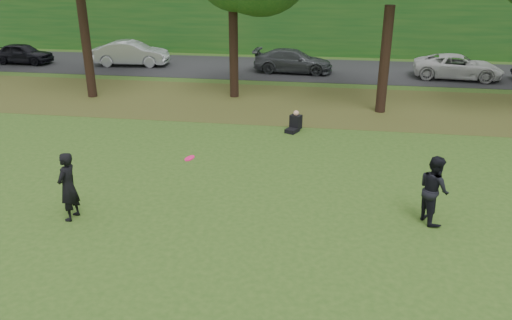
{
  "coord_description": "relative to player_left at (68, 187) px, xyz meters",
  "views": [
    {
      "loc": [
        1.8,
        -9.95,
        6.43
      ],
      "look_at": [
        -0.14,
        2.54,
        1.3
      ],
      "focal_mm": 35.0,
      "sensor_mm": 36.0,
      "label": 1
    }
  ],
  "objects": [
    {
      "name": "frisbee",
      "position": [
        3.17,
        0.47,
        0.8
      ],
      "size": [
        0.33,
        0.35,
        0.15
      ],
      "color": "#FF1569",
      "rests_on": "ground"
    },
    {
      "name": "player_right",
      "position": [
        9.37,
        1.33,
        -0.02
      ],
      "size": [
        0.96,
        1.07,
        1.82
      ],
      "primitive_type": "imported",
      "rotation": [
        0.0,
        0.0,
        1.93
      ],
      "color": "black",
      "rests_on": "ground"
    },
    {
      "name": "leaf_litter",
      "position": [
        4.82,
        12.12,
        -0.93
      ],
      "size": [
        60.0,
        7.0,
        0.01
      ],
      "primitive_type": "cube",
      "color": "#463519",
      "rests_on": "ground"
    },
    {
      "name": "street",
      "position": [
        4.82,
        20.12,
        -0.92
      ],
      "size": [
        70.0,
        7.0,
        0.02
      ],
      "primitive_type": "cube",
      "color": "black",
      "rests_on": "ground"
    },
    {
      "name": "parked_cars",
      "position": [
        5.1,
        19.14,
        -0.2
      ],
      "size": [
        36.51,
        3.13,
        1.54
      ],
      "color": "black",
      "rests_on": "street"
    },
    {
      "name": "far_hedge",
      "position": [
        4.82,
        26.12,
        1.57
      ],
      "size": [
        70.0,
        3.0,
        5.0
      ],
      "primitive_type": "cube",
      "color": "#154918",
      "rests_on": "ground"
    },
    {
      "name": "seated_person",
      "position": [
        5.24,
        8.15,
        -0.62
      ],
      "size": [
        0.67,
        0.83,
        0.83
      ],
      "rotation": [
        0.0,
        0.0,
        -0.42
      ],
      "color": "black",
      "rests_on": "ground"
    },
    {
      "name": "player_left",
      "position": [
        0.0,
        0.0,
        0.0
      ],
      "size": [
        0.5,
        0.72,
        1.86
      ],
      "primitive_type": "imported",
      "rotation": [
        0.0,
        0.0,
        -1.66
      ],
      "color": "black",
      "rests_on": "ground"
    },
    {
      "name": "ground",
      "position": [
        4.82,
        -0.88,
        -0.93
      ],
      "size": [
        120.0,
        120.0,
        0.0
      ],
      "primitive_type": "plane",
      "color": "#2C4D18",
      "rests_on": "ground"
    }
  ]
}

